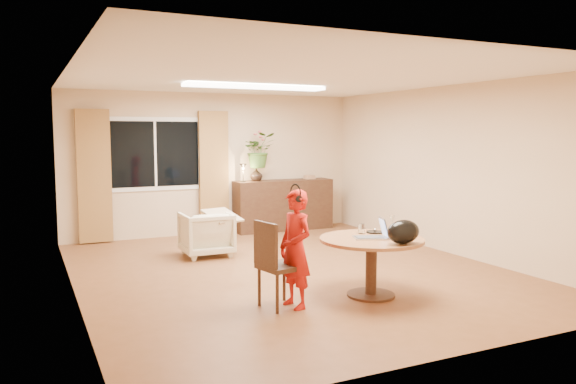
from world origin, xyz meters
The scene contains 24 objects.
floor centered at (0.00, 0.00, 0.00)m, with size 6.50×6.50×0.00m, color brown.
ceiling centered at (0.00, 0.00, 2.60)m, with size 6.50×6.50×0.00m, color white.
wall_back centered at (0.00, 3.25, 1.30)m, with size 5.50×5.50×0.00m, color tan.
wall_left centered at (-2.75, 0.00, 1.30)m, with size 6.50×6.50×0.00m, color tan.
wall_right centered at (2.75, 0.00, 1.30)m, with size 6.50×6.50×0.00m, color tan.
window centered at (-1.10, 3.23, 1.50)m, with size 1.70×0.03×1.30m.
curtain_left centered at (-2.15, 3.15, 1.15)m, with size 0.55×0.08×2.25m, color brown.
curtain_right centered at (-0.05, 3.15, 1.15)m, with size 0.55×0.08×2.25m, color brown.
ceiling_panel centered at (0.00, 1.20, 2.57)m, with size 2.20×0.35×0.05m, color white.
dining_table centered at (0.33, -1.46, 0.53)m, with size 1.19×1.19×0.68m.
dining_chair centered at (-0.78, -1.39, 0.47)m, with size 0.45×0.41×0.94m, color black, non-canonical shape.
child centered at (-0.64, -1.45, 0.64)m, with size 0.30×0.46×1.27m, color red.
laptop centered at (0.29, -1.47, 0.80)m, with size 0.37×0.25×0.25m, color #B7B7BC, non-canonical shape.
tumbler centered at (0.38, -1.17, 0.74)m, with size 0.08×0.08×0.12m, color white, non-canonical shape.
wine_glass centered at (0.73, -1.28, 0.78)m, with size 0.07×0.07×0.21m, color white, non-canonical shape.
pot_lid centered at (0.55, -1.20, 0.70)m, with size 0.21×0.21×0.03m, color white, non-canonical shape.
handbag centered at (0.44, -1.90, 0.81)m, with size 0.39×0.23×0.26m, color black, non-canonical shape.
armchair centered at (-0.75, 1.42, 0.34)m, with size 0.72×0.74×0.68m, color #BCAD95.
throw centered at (-0.51, 1.36, 0.69)m, with size 0.45×0.55×0.03m, color beige, non-canonical shape.
sideboard centered at (1.29, 3.01, 0.48)m, with size 1.94×0.47×0.97m, color black.
vase centered at (0.73, 3.01, 1.09)m, with size 0.24×0.24×0.25m, color black.
bouquet centered at (0.79, 3.01, 1.55)m, with size 0.59×0.51×0.66m, color #285E23.
book_stack centered at (1.86, 3.01, 1.01)m, with size 0.20×0.15×0.08m, color #895D45, non-canonical shape.
desk_lamp centered at (0.45, 2.96, 1.15)m, with size 0.15×0.15×0.36m, color black, non-canonical shape.
Camera 1 is at (-3.24, -6.75, 1.87)m, focal length 35.00 mm.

